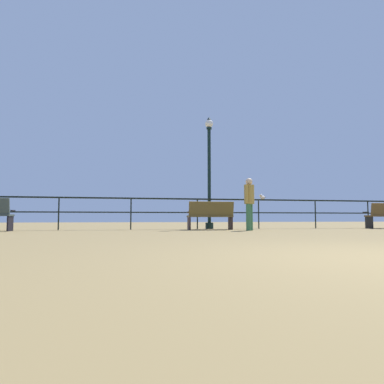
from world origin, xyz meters
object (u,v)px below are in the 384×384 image
at_px(bench_near_left, 211,214).
at_px(lamppost_center, 209,169).
at_px(person_by_bench, 249,200).
at_px(seagull_on_rail, 262,197).

bearing_deg(bench_near_left, lamppost_center, 77.14).
bearing_deg(person_by_bench, seagull_on_rail, 54.92).
bearing_deg(person_by_bench, bench_near_left, 136.01).
relative_size(bench_near_left, person_by_bench, 0.93).
bearing_deg(seagull_on_rail, person_by_bench, -125.08).
height_order(bench_near_left, seagull_on_rail, seagull_on_rail).
distance_m(bench_near_left, lamppost_center, 1.89).
relative_size(bench_near_left, lamppost_center, 0.37).
distance_m(person_by_bench, seagull_on_rail, 2.05).
height_order(lamppost_center, seagull_on_rail, lamppost_center).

